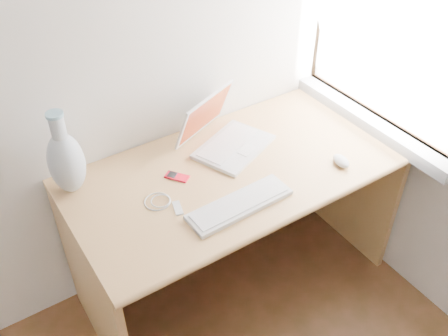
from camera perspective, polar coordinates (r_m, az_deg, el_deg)
window at (r=2.27m, az=18.81°, el=15.61°), size 0.11×0.99×1.10m
desk at (r=2.33m, az=0.21°, el=-2.93°), size 1.45×0.73×0.77m
laptop at (r=2.23m, az=0.49°, el=3.95°), size 0.41×0.40×0.23m
external_keyboard at (r=1.94m, az=1.80°, el=-4.16°), size 0.44×0.14×0.02m
mouse at (r=2.19m, az=13.25°, el=0.80°), size 0.08×0.11×0.03m
ipod at (r=2.08m, az=-5.39°, el=-0.98°), size 0.09×0.11×0.01m
cable_coil at (r=1.98m, az=-7.61°, el=-3.81°), size 0.14×0.14×0.01m
remote at (r=1.94m, az=-5.31°, el=-4.57°), size 0.05×0.08×0.01m
vase at (r=2.02m, az=-17.61°, el=0.82°), size 0.14×0.14×0.36m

